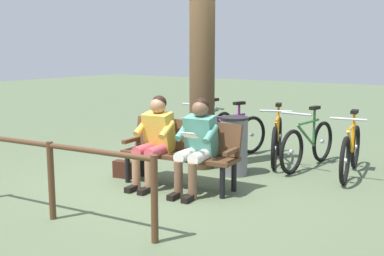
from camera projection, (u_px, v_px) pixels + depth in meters
The scene contains 13 objects.
ground_plane at pixel (160, 183), 6.47m from camera, with size 40.00×40.00×0.00m, color #566647.
bench at pixel (182, 148), 6.31m from camera, with size 1.64×0.63×0.87m.
person_reading at pixel (197, 141), 5.99m from camera, with size 0.52×0.79×1.20m.
person_companion at pixel (155, 136), 6.30m from camera, with size 0.52×0.79×1.20m.
handbag at pixel (124, 169), 6.75m from camera, with size 0.30×0.14×0.24m, color #3F1E14.
tree_trunk at pixel (202, 64), 7.09m from camera, with size 0.38×0.38×3.19m, color #4C3823.
litter_bin at pixel (234, 146), 6.86m from camera, with size 0.42×0.42×0.85m.
bicycle_red at pixel (351, 151), 6.82m from camera, with size 0.48×1.67×0.94m.
bicycle_blue at pixel (308, 144), 7.29m from camera, with size 0.48×1.68×0.94m.
bicycle_black at pixel (277, 140), 7.66m from camera, with size 0.70×1.59×0.94m.
bicycle_orange at pixel (231, 137), 7.94m from camera, with size 0.59×1.64×0.94m.
bicycle_green at pixel (208, 132), 8.43m from camera, with size 0.48×1.68×0.94m.
railing_fence at pixel (51, 167), 5.03m from camera, with size 2.68×0.35×0.85m.
Camera 1 is at (-3.94, 4.87, 1.82)m, focal length 44.45 mm.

